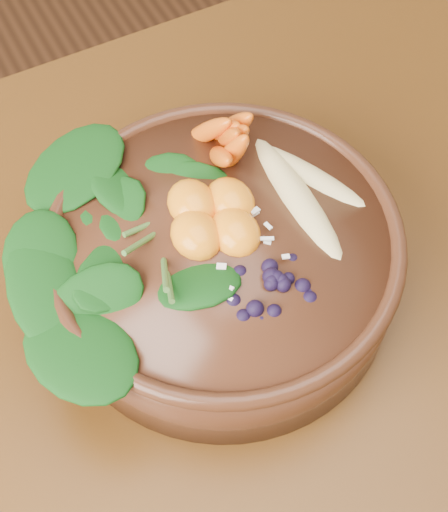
{
  "coord_description": "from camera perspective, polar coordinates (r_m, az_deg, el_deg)",
  "views": [
    {
      "loc": [
        -0.39,
        -0.27,
        1.38
      ],
      "look_at": [
        -0.22,
        0.06,
        0.8
      ],
      "focal_mm": 50.0,
      "sensor_mm": 36.0,
      "label": 1
    }
  ],
  "objects": [
    {
      "name": "coconut_flakes",
      "position": [
        0.64,
        1.35,
        0.58
      ],
      "size": [
        0.11,
        0.09,
        0.01
      ],
      "primitive_type": null,
      "rotation": [
        0.0,
        0.0,
        0.12
      ],
      "color": "white",
      "rests_on": "stoneware_bowl"
    },
    {
      "name": "dining_table",
      "position": [
        0.86,
        14.58,
        -2.43
      ],
      "size": [
        1.6,
        0.9,
        0.75
      ],
      "color": "#331C0C",
      "rests_on": "ground"
    },
    {
      "name": "blueberry_pile",
      "position": [
        0.61,
        4.01,
        -1.4
      ],
      "size": [
        0.17,
        0.13,
        0.05
      ],
      "primitive_type": null,
      "rotation": [
        0.0,
        0.0,
        0.12
      ],
      "color": "black",
      "rests_on": "stoneware_bowl"
    },
    {
      "name": "carrot_cluster",
      "position": [
        0.68,
        -0.2,
        11.3
      ],
      "size": [
        0.08,
        0.08,
        0.09
      ],
      "primitive_type": null,
      "rotation": [
        0.0,
        0.0,
        0.12
      ],
      "color": "orange",
      "rests_on": "stoneware_bowl"
    },
    {
      "name": "ground",
      "position": [
        1.46,
        8.89,
        -15.55
      ],
      "size": [
        4.0,
        4.0,
        0.0
      ],
      "primitive_type": "plane",
      "color": "#381E0F",
      "rests_on": "ground"
    },
    {
      "name": "kale_heap",
      "position": [
        0.65,
        -7.23,
        4.84
      ],
      "size": [
        0.24,
        0.22,
        0.05
      ],
      "primitive_type": null,
      "rotation": [
        0.0,
        0.0,
        0.12
      ],
      "color": "#0F420F",
      "rests_on": "stoneware_bowl"
    },
    {
      "name": "stoneware_bowl",
      "position": [
        0.69,
        0.0,
        -0.45
      ],
      "size": [
        0.37,
        0.37,
        0.09
      ],
      "primitive_type": "cylinder",
      "rotation": [
        0.0,
        0.0,
        0.12
      ],
      "color": "#482616",
      "rests_on": "dining_table"
    },
    {
      "name": "banana_halves",
      "position": [
        0.68,
        6.47,
        6.5
      ],
      "size": [
        0.1,
        0.19,
        0.03
      ],
      "rotation": [
        0.0,
        0.0,
        0.12
      ],
      "color": "#E0CC84",
      "rests_on": "stoneware_bowl"
    },
    {
      "name": "mandarin_cluster",
      "position": [
        0.65,
        -0.88,
        3.9
      ],
      "size": [
        0.11,
        0.12,
        0.04
      ],
      "primitive_type": null,
      "rotation": [
        0.0,
        0.0,
        0.12
      ],
      "color": "orange",
      "rests_on": "stoneware_bowl"
    }
  ]
}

